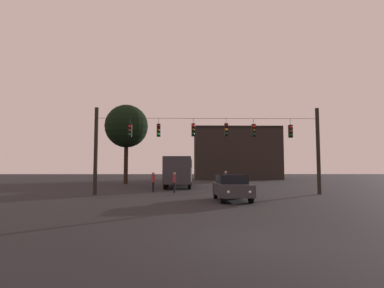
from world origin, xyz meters
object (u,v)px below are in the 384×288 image
object	(u,v)px
city_bus	(180,169)
tree_left_silhouette	(127,126)
car_near_right	(232,187)
pedestrian_crossing_left	(226,180)
pedestrian_crossing_right	(153,181)
pedestrian_crossing_center	(174,181)

from	to	relation	value
city_bus	tree_left_silhouette	size ratio (longest dim) A/B	1.11
car_near_right	pedestrian_crossing_left	bearing A→B (deg)	85.64
tree_left_silhouette	city_bus	bearing A→B (deg)	-44.37
pedestrian_crossing_left	car_near_right	bearing A→B (deg)	-94.36
pedestrian_crossing_right	tree_left_silhouette	bearing A→B (deg)	109.26
pedestrian_crossing_center	tree_left_silhouette	distance (m)	17.79
pedestrian_crossing_left	tree_left_silhouette	world-z (taller)	tree_left_silhouette
city_bus	pedestrian_crossing_center	size ratio (longest dim) A/B	6.92
city_bus	pedestrian_crossing_right	xyz separation A→B (m)	(-1.99, -7.31, -0.97)
car_near_right	pedestrian_crossing_center	xyz separation A→B (m)	(-3.63, 6.19, 0.10)
pedestrian_crossing_center	pedestrian_crossing_left	bearing A→B (deg)	23.63
pedestrian_crossing_center	car_near_right	bearing A→B (deg)	-59.57
pedestrian_crossing_center	pedestrian_crossing_right	bearing A→B (deg)	147.10
pedestrian_crossing_center	city_bus	bearing A→B (deg)	88.58
car_near_right	city_bus	bearing A→B (deg)	103.16
tree_left_silhouette	pedestrian_crossing_left	bearing A→B (deg)	-50.68
city_bus	pedestrian_crossing_left	world-z (taller)	city_bus
car_near_right	tree_left_silhouette	distance (m)	24.62
pedestrian_crossing_right	tree_left_silhouette	distance (m)	16.19
pedestrian_crossing_left	tree_left_silhouette	distance (m)	18.37
pedestrian_crossing_right	tree_left_silhouette	size ratio (longest dim) A/B	0.16
car_near_right	pedestrian_crossing_left	xyz separation A→B (m)	(0.61, 8.05, 0.16)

